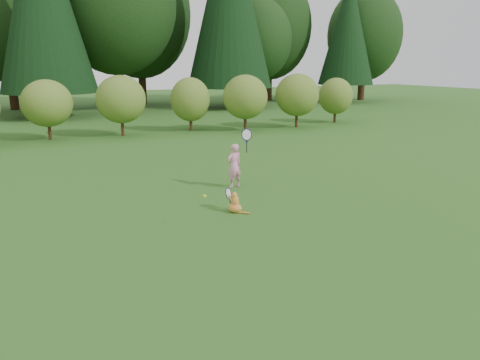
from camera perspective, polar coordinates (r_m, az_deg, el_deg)
name	(u,v)px	position (r m, az deg, el deg)	size (l,w,h in m)	color
ground	(247,222)	(9.77, 0.90, -5.14)	(100.00, 100.00, 0.00)	#2B5618
shrub_row	(122,105)	(21.76, -14.20, 8.85)	(28.00, 3.00, 2.80)	#557825
child	(235,165)	(12.32, -0.66, 1.88)	(0.70, 0.48, 1.75)	pink
cat	(235,201)	(10.34, -0.65, -2.63)	(0.46, 0.70, 0.64)	orange
tennis_ball	(205,196)	(9.22, -4.33, -1.98)	(0.07, 0.07, 0.07)	#A2CA17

